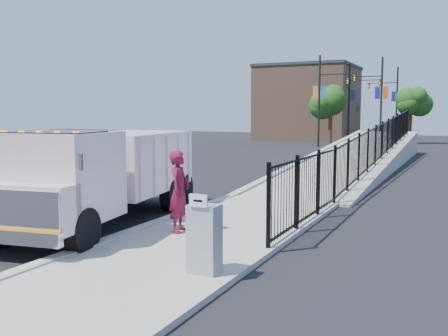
% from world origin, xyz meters
% --- Properties ---
extents(ground, '(120.00, 120.00, 0.00)m').
position_xyz_m(ground, '(0.00, 0.00, 0.00)').
color(ground, black).
rests_on(ground, ground).
extents(sidewalk, '(3.55, 12.00, 0.12)m').
position_xyz_m(sidewalk, '(1.93, -2.00, 0.06)').
color(sidewalk, '#9E998E').
rests_on(sidewalk, ground).
extents(curb, '(0.30, 12.00, 0.16)m').
position_xyz_m(curb, '(0.00, -2.00, 0.08)').
color(curb, '#ADAAA3').
rests_on(curb, ground).
extents(ramp, '(3.95, 24.06, 3.19)m').
position_xyz_m(ramp, '(2.12, 16.00, 0.00)').
color(ramp, '#9E998E').
rests_on(ramp, ground).
extents(iron_fence, '(0.10, 28.00, 1.80)m').
position_xyz_m(iron_fence, '(3.55, 12.00, 0.90)').
color(iron_fence, black).
rests_on(iron_fence, ground).
extents(truck, '(3.68, 7.95, 2.62)m').
position_xyz_m(truck, '(-1.47, -1.36, 1.47)').
color(truck, black).
rests_on(truck, ground).
extents(worker, '(0.61, 0.80, 1.98)m').
position_xyz_m(worker, '(1.08, -1.56, 1.11)').
color(worker, maroon).
rests_on(worker, sidewalk).
extents(utility_cabinet, '(0.55, 0.40, 1.25)m').
position_xyz_m(utility_cabinet, '(3.10, -4.07, 0.75)').
color(utility_cabinet, gray).
rests_on(utility_cabinet, sidewalk).
extents(arrow_sign, '(0.35, 0.04, 0.22)m').
position_xyz_m(arrow_sign, '(3.10, -4.29, 1.48)').
color(arrow_sign, white).
rests_on(arrow_sign, utility_cabinet).
extents(debris, '(0.37, 0.37, 0.09)m').
position_xyz_m(debris, '(1.12, -0.39, 0.17)').
color(debris, silver).
rests_on(debris, sidewalk).
extents(light_pole_0, '(3.77, 0.22, 8.00)m').
position_xyz_m(light_pole_0, '(-4.08, 31.53, 4.36)').
color(light_pole_0, black).
rests_on(light_pole_0, ground).
extents(light_pole_1, '(3.77, 0.22, 8.00)m').
position_xyz_m(light_pole_1, '(-0.00, 35.37, 4.36)').
color(light_pole_1, black).
rests_on(light_pole_1, ground).
extents(light_pole_2, '(3.77, 0.22, 8.00)m').
position_xyz_m(light_pole_2, '(-3.40, 40.74, 4.36)').
color(light_pole_2, black).
rests_on(light_pole_2, ground).
extents(light_pole_3, '(3.78, 0.22, 8.00)m').
position_xyz_m(light_pole_3, '(0.04, 46.39, 4.36)').
color(light_pole_3, black).
rests_on(light_pole_3, ground).
extents(tree_0, '(2.88, 2.88, 5.44)m').
position_xyz_m(tree_0, '(-4.08, 34.46, 3.96)').
color(tree_0, '#382314').
rests_on(tree_0, ground).
extents(tree_1, '(2.21, 2.21, 5.11)m').
position_xyz_m(tree_1, '(2.44, 39.84, 3.91)').
color(tree_1, '#382314').
rests_on(tree_1, ground).
extents(tree_2, '(2.61, 2.61, 5.30)m').
position_xyz_m(tree_2, '(-5.28, 47.68, 3.95)').
color(tree_2, '#382314').
rests_on(tree_2, ground).
extents(building, '(10.00, 10.00, 8.00)m').
position_xyz_m(building, '(-9.00, 44.00, 4.00)').
color(building, '#8C664C').
rests_on(building, ground).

